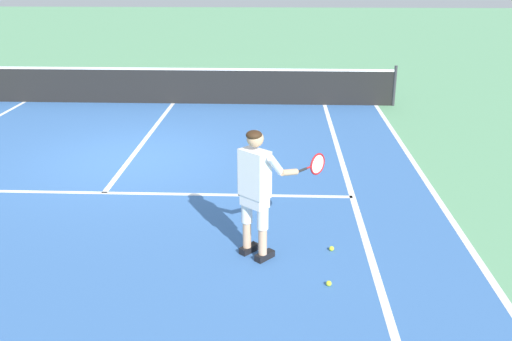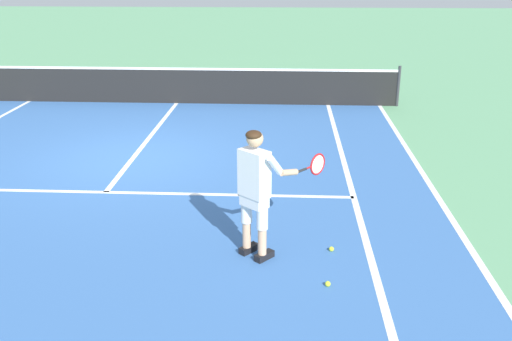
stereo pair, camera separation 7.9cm
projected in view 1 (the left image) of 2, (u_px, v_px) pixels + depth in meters
The scene contains 10 objects.
ground_plane at pixel (131, 159), 11.09m from camera, with size 80.00×80.00×0.00m, color #609E70.
court_inner_surface at pixel (122, 170), 10.48m from camera, with size 10.98×10.98×0.00m, color #3866A8.
line_service at pixel (104, 193), 9.44m from camera, with size 8.23×0.10×0.01m, color white.
line_centre_service at pixel (147, 137), 12.44m from camera, with size 0.10×6.40×0.01m, color white.
line_singles_right at pixel (345, 173), 10.32m from camera, with size 0.10×10.58×0.01m, color white.
line_doubles_right at pixel (422, 174), 10.26m from camera, with size 0.10×10.58×0.01m, color white.
tennis_net at pixel (172, 85), 15.27m from camera, with size 11.96×0.08×1.07m.
tennis_player at pixel (257, 186), 7.08m from camera, with size 1.14×0.79×1.71m.
tennis_ball_near_feet at pixel (332, 249), 7.54m from camera, with size 0.07×0.07×0.07m, color #CCE02D.
tennis_ball_by_baseline at pixel (329, 283), 6.72m from camera, with size 0.07×0.07×0.07m, color #CCE02D.
Camera 1 is at (2.90, -10.38, 3.61)m, focal length 39.81 mm.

